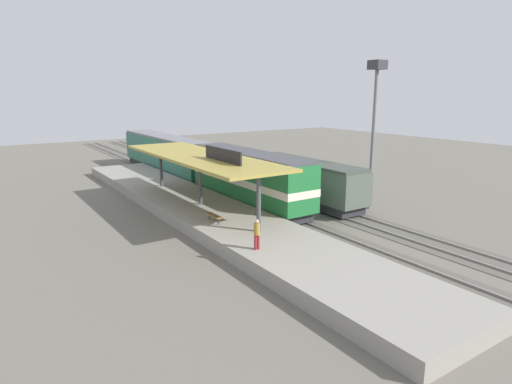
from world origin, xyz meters
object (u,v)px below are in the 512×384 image
locomotive (249,178)px  person_waiting (257,233)px  freight_car (307,181)px  platform_bench (214,216)px  light_mast (375,104)px  passenger_carriage_single (166,154)px

locomotive → person_waiting: size_ratio=8.44×
freight_car → person_waiting: freight_car is taller
locomotive → freight_car: (4.60, -1.97, -0.44)m
freight_car → locomotive: bearing=156.8°
platform_bench → light_mast: size_ratio=0.15×
person_waiting → freight_car: bearing=39.0°
passenger_carriage_single → freight_car: 20.50m
platform_bench → person_waiting: bearing=-94.3°
freight_car → light_mast: bearing=-52.4°
light_mast → person_waiting: 16.37m
light_mast → person_waiting: size_ratio=6.84×
person_waiting → locomotive: bearing=59.4°
person_waiting → platform_bench: bearing=85.7°
locomotive → passenger_carriage_single: size_ratio=0.72×
passenger_carriage_single → freight_car: passenger_carriage_single is taller
platform_bench → locomotive: bearing=40.4°
platform_bench → freight_car: bearing=16.5°
freight_car → platform_bench: bearing=-163.5°
platform_bench → person_waiting: person_waiting is taller
passenger_carriage_single → light_mast: light_mast is taller
light_mast → person_waiting: light_mast is taller
locomotive → person_waiting: 12.66m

